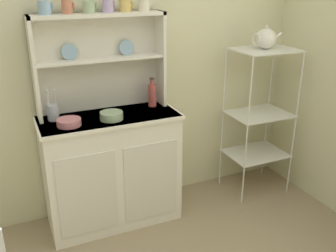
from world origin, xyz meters
TOP-DOWN VIEW (x-y plane):
  - wall_back at (0.00, 1.62)m, footprint 3.84×0.05m
  - hutch_cabinet at (-0.06, 1.37)m, footprint 1.00×0.45m
  - hutch_shelf_unit at (-0.06, 1.53)m, footprint 0.93×0.18m
  - bakers_rack at (1.22, 1.33)m, footprint 0.50×0.38m
  - cup_sky_0 at (-0.40, 1.49)m, footprint 0.09×0.08m
  - cup_terracotta_1 at (-0.26, 1.49)m, footprint 0.08×0.07m
  - cup_sage_2 at (-0.11, 1.49)m, footprint 0.10×0.08m
  - cup_lilac_3 at (0.02, 1.49)m, footprint 0.09×0.08m
  - cup_gold_4 at (0.14, 1.49)m, footprint 0.09×0.08m
  - cup_cream_5 at (0.28, 1.49)m, footprint 0.09×0.08m
  - bowl_mixing_large at (-0.35, 1.29)m, footprint 0.16×0.16m
  - bowl_floral_medium at (-0.06, 1.29)m, footprint 0.16×0.16m
  - jam_bottle at (0.31, 1.45)m, footprint 0.06×0.06m
  - utensil_jar at (-0.43, 1.45)m, footprint 0.08×0.08m
  - porcelain_teapot at (1.22, 1.33)m, footprint 0.25×0.16m

SIDE VIEW (x-z plane):
  - hutch_cabinet at x=-0.06m, z-range 0.01..0.87m
  - bakers_rack at x=1.22m, z-range 0.15..1.40m
  - bowl_mixing_large at x=-0.35m, z-range 0.86..0.90m
  - bowl_floral_medium at x=-0.06m, z-range 0.86..0.91m
  - utensil_jar at x=-0.43m, z-range 0.80..1.03m
  - jam_bottle at x=0.31m, z-range 0.84..1.06m
  - wall_back at x=0.00m, z-range 0.00..2.50m
  - hutch_shelf_unit at x=-0.06m, z-range 0.91..1.61m
  - porcelain_teapot at x=1.22m, z-range 1.24..1.42m
  - cup_sage_2 at x=-0.11m, z-range 1.55..1.63m
  - cup_gold_4 at x=0.14m, z-range 1.55..1.63m
  - cup_sky_0 at x=-0.40m, z-range 1.55..1.64m
  - cup_terracotta_1 at x=-0.26m, z-range 1.55..1.64m
  - cup_cream_5 at x=0.28m, z-range 1.55..1.64m
  - cup_lilac_3 at x=0.02m, z-range 1.55..1.64m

